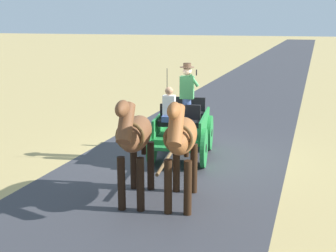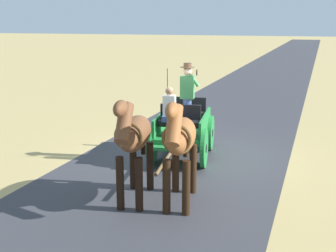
{
  "view_description": "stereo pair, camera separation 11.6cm",
  "coord_description": "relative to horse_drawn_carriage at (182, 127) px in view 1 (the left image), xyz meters",
  "views": [
    {
      "loc": [
        -3.15,
        10.77,
        3.5
      ],
      "look_at": [
        0.04,
        1.38,
        1.1
      ],
      "focal_mm": 46.47,
      "sensor_mm": 36.0,
      "label": 1
    },
    {
      "loc": [
        -3.26,
        10.74,
        3.5
      ],
      "look_at": [
        0.04,
        1.38,
        1.1
      ],
      "focal_mm": 46.47,
      "sensor_mm": 36.0,
      "label": 2
    }
  ],
  "objects": [
    {
      "name": "horse_near_side",
      "position": [
        -0.87,
        2.94,
        0.51
      ],
      "size": [
        0.81,
        2.15,
        2.21
      ],
      "color": "brown",
      "rests_on": "ground"
    },
    {
      "name": "horse_off_side",
      "position": [
        0.03,
        3.06,
        0.51
      ],
      "size": [
        0.84,
        2.15,
        2.21
      ],
      "color": "brown",
      "rests_on": "ground"
    },
    {
      "name": "horse_drawn_carriage",
      "position": [
        0.0,
        0.0,
        0.0
      ],
      "size": [
        1.73,
        4.51,
        2.5
      ],
      "color": "#1E7233",
      "rests_on": "ground"
    },
    {
      "name": "road_surface",
      "position": [
        -0.03,
        -0.26,
        -0.81
      ],
      "size": [
        5.32,
        160.0,
        0.01
      ],
      "primitive_type": "cube",
      "color": "#38383D",
      "rests_on": "ground"
    },
    {
      "name": "ground_plane",
      "position": [
        -0.03,
        -0.26,
        -0.82
      ],
      "size": [
        200.0,
        200.0,
        0.0
      ],
      "primitive_type": "plane",
      "color": "tan"
    }
  ]
}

